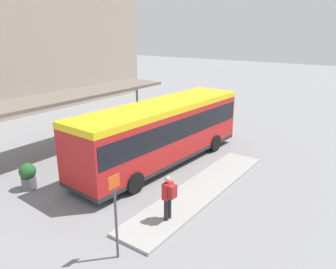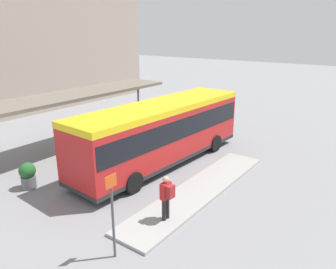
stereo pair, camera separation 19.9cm
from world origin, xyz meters
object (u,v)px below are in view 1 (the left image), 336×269
(city_bus, at_px, (162,129))
(platform_sign, at_px, (116,213))
(bicycle_green, at_px, (183,113))
(potted_planter_near_shelter, at_px, (28,176))
(pedestrian_waiting, at_px, (169,195))
(bicycle_yellow, at_px, (191,114))

(city_bus, height_order, platform_sign, city_bus)
(bicycle_green, bearing_deg, potted_planter_near_shelter, -88.45)
(bicycle_green, height_order, potted_planter_near_shelter, potted_planter_near_shelter)
(potted_planter_near_shelter, bearing_deg, pedestrian_waiting, -77.65)
(bicycle_yellow, distance_m, bicycle_green, 0.76)
(platform_sign, bearing_deg, bicycle_green, 26.54)
(pedestrian_waiting, distance_m, bicycle_green, 15.44)
(bicycle_green, xyz_separation_m, potted_planter_near_shelter, (-14.64, -1.36, 0.31))
(bicycle_green, relative_size, potted_planter_near_shelter, 1.25)
(potted_planter_near_shelter, xyz_separation_m, platform_sign, (-1.07, -6.48, 0.92))
(bicycle_yellow, relative_size, potted_planter_near_shelter, 1.35)
(bicycle_yellow, height_order, platform_sign, platform_sign)
(bicycle_yellow, xyz_separation_m, bicycle_green, (-0.10, 0.75, -0.03))
(pedestrian_waiting, distance_m, bicycle_yellow, 15.15)
(potted_planter_near_shelter, bearing_deg, city_bus, -27.44)
(bicycle_green, bearing_deg, city_bus, -67.03)
(bicycle_green, height_order, platform_sign, platform_sign)
(pedestrian_waiting, xyz_separation_m, bicycle_green, (13.19, 8.00, -0.78))
(pedestrian_waiting, relative_size, bicycle_yellow, 1.04)
(platform_sign, bearing_deg, potted_planter_near_shelter, 80.64)
(city_bus, xyz_separation_m, potted_planter_near_shelter, (-5.88, 3.05, -1.25))
(pedestrian_waiting, height_order, bicycle_green, pedestrian_waiting)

